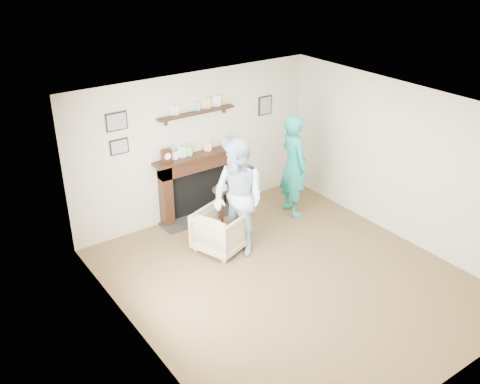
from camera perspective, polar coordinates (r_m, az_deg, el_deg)
name	(u,v)px	position (r m, az deg, el deg)	size (l,w,h in m)	color
ground	(288,279)	(7.82, 5.19, -9.20)	(5.00, 5.00, 0.00)	brown
room_shell	(261,159)	(7.49, 2.27, 3.49)	(4.54, 5.02, 2.52)	beige
armchair	(221,249)	(8.46, -2.02, -6.05)	(0.70, 0.72, 0.66)	tan
man	(238,250)	(8.42, -0.19, -6.22)	(0.89, 0.69, 1.83)	silver
woman	(291,212)	(9.55, 5.50, -2.12)	(0.66, 0.43, 1.80)	teal
pedestal_table	(222,203)	(8.55, -1.94, -1.15)	(0.30, 0.30, 0.95)	black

